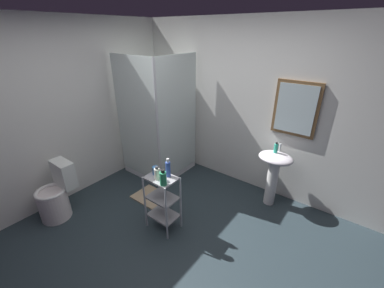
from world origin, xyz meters
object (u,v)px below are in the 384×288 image
Objects in this scene: pedestal_sink at (274,168)px; storage_cart at (163,199)px; rinse_cup at (155,170)px; bath_mat at (153,198)px; shampoo_bottle_blue at (168,169)px; toilet at (56,196)px; shower_stall at (160,148)px; body_wash_bottle_green at (163,178)px; hand_soap_bottle at (276,148)px; lotion_bottle_white at (157,174)px.

storage_cart is at bearing -124.95° from pedestal_sink.
bath_mat is at bearing 144.65° from rinse_cup.
toilet is at bearing -149.55° from shampoo_bottle_blue.
shower_stall reaches higher than shampoo_bottle_blue.
pedestal_sink is 4.21× the size of body_wash_bottle_green.
lotion_bottle_white is at bearing -123.12° from hand_soap_bottle.
storage_cart reaches higher than bath_mat.
body_wash_bottle_green reaches higher than bath_mat.
body_wash_bottle_green is (0.12, -0.09, 0.39)m from storage_cart.
toilet is at bearing -152.61° from lotion_bottle_white.
shower_stall is at bearing 135.80° from storage_cart.
rinse_cup is at bearing -127.41° from hand_soap_bottle.
pedestal_sink is 1.57m from storage_cart.
hand_soap_bottle is at bearing 61.74° from body_wash_bottle_green.
rinse_cup is 0.93m from bath_mat.
pedestal_sink is 1.81m from bath_mat.
pedestal_sink is 4.88× the size of lotion_bottle_white.
hand_soap_bottle reaches higher than pedestal_sink.
shower_stall is 2.47× the size of pedestal_sink.
body_wash_bottle_green is 1.16× the size of lotion_bottle_white.
shampoo_bottle_blue is at bearing 114.63° from body_wash_bottle_green.
hand_soap_bottle is (-0.02, 0.02, 0.30)m from pedestal_sink.
lotion_bottle_white reaches higher than rinse_cup.
lotion_bottle_white is (-0.13, 0.04, -0.01)m from body_wash_bottle_green.
hand_soap_bottle is 0.91× the size of lotion_bottle_white.
shower_stall is 1.39m from shampoo_bottle_blue.
bath_mat is (-0.51, 0.36, -0.80)m from lotion_bottle_white.
body_wash_bottle_green reaches higher than storage_cart.
body_wash_bottle_green is at bearing -119.44° from pedestal_sink.
shampoo_bottle_blue is at bearing 57.09° from storage_cart.
lotion_bottle_white is at bearing -103.93° from storage_cart.
lotion_bottle_white is 1.02m from bath_mat.
body_wash_bottle_green reaches higher than lotion_bottle_white.
shower_stall is 1.54m from body_wash_bottle_green.
storage_cart is (1.27, 0.70, 0.12)m from toilet.
pedestal_sink is at bearing 51.41° from rinse_cup.
pedestal_sink is at bearing 55.71° from lotion_bottle_white.
body_wash_bottle_green is at bearing -43.40° from shower_stall.
bath_mat is (0.44, -0.63, -0.45)m from shower_stall.
storage_cart is (-0.89, -1.28, -0.14)m from pedestal_sink.
rinse_cup is (-0.98, -1.28, -0.09)m from hand_soap_bottle.
body_wash_bottle_green is at bearing 23.75° from toilet.
shampoo_bottle_blue is 2.41× the size of rinse_cup.
lotion_bottle_white is at bearing 27.39° from toilet.
toilet is 1.46m from storage_cart.
body_wash_bottle_green reaches higher than rinse_cup.
shampoo_bottle_blue is (1.01, -0.87, 0.38)m from shower_stall.
shampoo_bottle_blue is at bearing 30.45° from toilet.
body_wash_bottle_green is at bearing -36.20° from storage_cart.
shower_stall reaches higher than hand_soap_bottle.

